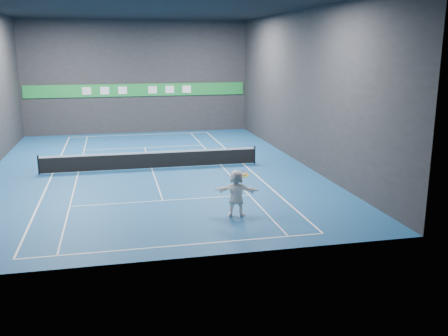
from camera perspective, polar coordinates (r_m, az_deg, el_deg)
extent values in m
plane|color=navy|center=(29.25, -8.26, -0.06)|extent=(26.00, 26.00, 0.00)
plane|color=black|center=(28.53, -8.90, 17.79)|extent=(26.00, 26.00, 0.00)
cube|color=#28272A|center=(41.49, -9.90, 10.16)|extent=(18.00, 0.10, 9.00)
cube|color=#28272A|center=(15.68, -5.07, 5.00)|extent=(18.00, 0.10, 9.00)
cube|color=#28272A|center=(30.52, 8.75, 9.05)|extent=(0.10, 26.00, 9.00)
cube|color=white|center=(17.95, -5.24, -8.82)|extent=(10.98, 0.08, 0.01)
cube|color=white|center=(40.88, -9.57, 3.77)|extent=(10.98, 0.08, 0.01)
cube|color=white|center=(29.39, -18.99, -0.60)|extent=(0.08, 23.78, 0.01)
cube|color=white|center=(30.13, 2.20, 0.47)|extent=(0.08, 23.78, 0.01)
cube|color=white|center=(29.26, -16.30, -0.47)|extent=(0.06, 23.78, 0.01)
cube|color=white|center=(29.81, -0.36, 0.34)|extent=(0.06, 23.78, 0.01)
cube|color=white|center=(23.09, -7.01, -3.71)|extent=(8.23, 0.06, 0.01)
cube|color=white|center=(35.49, -9.07, 2.32)|extent=(8.23, 0.06, 0.01)
cube|color=white|center=(29.25, -8.26, -0.06)|extent=(0.06, 12.80, 0.01)
imported|color=white|center=(20.61, 1.42, -2.88)|extent=(1.92, 1.10, 1.98)
sphere|color=#EEF829|center=(20.24, 0.34, 3.10)|extent=(0.07, 0.07, 0.07)
cylinder|color=black|center=(29.36, -20.44, 0.33)|extent=(0.10, 0.10, 1.07)
cylinder|color=black|center=(30.20, 3.52, 1.52)|extent=(0.10, 0.10, 1.07)
cube|color=black|center=(29.14, -8.29, 0.83)|extent=(12.40, 0.03, 0.86)
cube|color=white|center=(29.04, -8.32, 1.76)|extent=(12.40, 0.04, 0.10)
cube|color=#1E8C39|center=(41.49, -9.84, 8.78)|extent=(17.64, 0.06, 1.00)
cube|color=silver|center=(41.43, -15.43, 8.48)|extent=(0.70, 0.04, 0.60)
cube|color=white|center=(41.39, -13.47, 8.59)|extent=(0.70, 0.04, 0.60)
cube|color=white|center=(41.39, -11.51, 8.69)|extent=(0.70, 0.04, 0.60)
cube|color=white|center=(41.51, -8.16, 8.84)|extent=(0.70, 0.04, 0.60)
cube|color=white|center=(41.64, -6.22, 8.91)|extent=(0.70, 0.04, 0.60)
cube|color=white|center=(41.82, -4.29, 8.97)|extent=(0.70, 0.04, 0.60)
torus|color=red|center=(20.52, 2.26, -0.61)|extent=(0.41, 0.36, 0.25)
cylinder|color=#D7DD4E|center=(20.56, 2.47, -0.81)|extent=(0.36, 0.33, 0.20)
cylinder|color=red|center=(20.58, 2.08, -1.39)|extent=(0.07, 0.13, 0.17)
cylinder|color=yellow|center=(20.56, 2.05, -1.50)|extent=(0.06, 0.19, 0.24)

